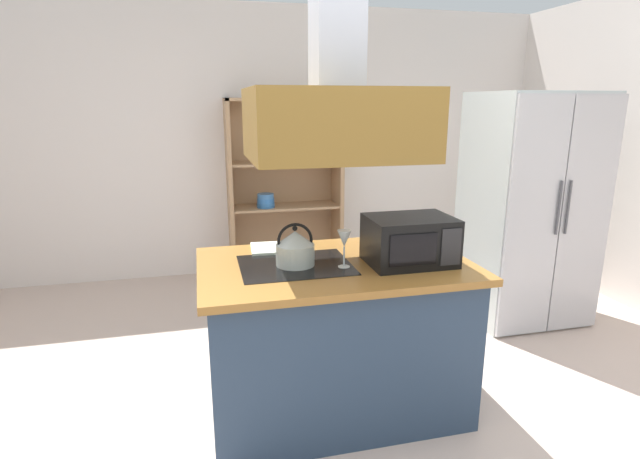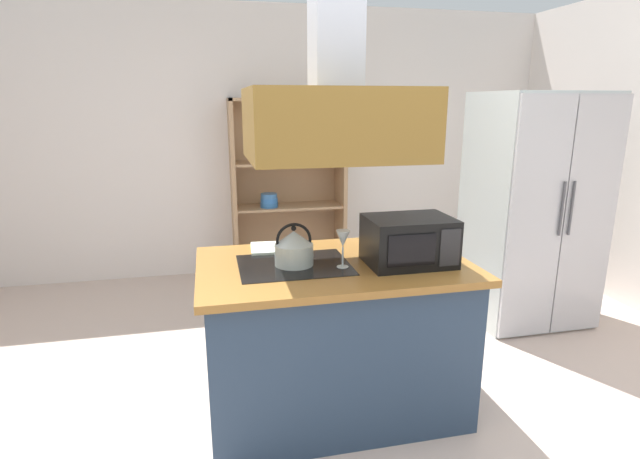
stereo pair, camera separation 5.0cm
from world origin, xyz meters
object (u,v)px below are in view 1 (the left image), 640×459
(cutting_board, at_px, (280,248))
(microwave, at_px, (410,240))
(dish_cabinet, at_px, (284,199))
(kettle, at_px, (295,248))
(refrigerator, at_px, (528,209))
(wine_glass_on_counter, at_px, (344,240))

(cutting_board, distance_m, microwave, 0.79)
(dish_cabinet, distance_m, kettle, 2.48)
(refrigerator, bearing_deg, microwave, -146.06)
(cutting_board, relative_size, microwave, 0.74)
(kettle, bearing_deg, refrigerator, 22.95)
(cutting_board, height_order, wine_glass_on_counter, wine_glass_on_counter)
(microwave, bearing_deg, cutting_board, 146.68)
(refrigerator, bearing_deg, dish_cabinet, 138.15)
(dish_cabinet, height_order, kettle, dish_cabinet)
(dish_cabinet, distance_m, cutting_board, 2.17)
(dish_cabinet, relative_size, microwave, 3.92)
(dish_cabinet, bearing_deg, wine_glass_on_counter, -92.43)
(dish_cabinet, height_order, cutting_board, dish_cabinet)
(kettle, relative_size, microwave, 0.51)
(kettle, xyz_separation_m, cutting_board, (-0.03, 0.32, -0.09))
(refrigerator, xyz_separation_m, wine_glass_on_counter, (-1.85, -0.99, 0.13))
(refrigerator, bearing_deg, wine_glass_on_counter, -151.97)
(refrigerator, relative_size, microwave, 4.00)
(cutting_board, xyz_separation_m, microwave, (0.65, -0.43, 0.12))
(refrigerator, relative_size, dish_cabinet, 1.02)
(microwave, relative_size, wine_glass_on_counter, 2.23)
(refrigerator, xyz_separation_m, cutting_board, (-2.13, -0.57, -0.01))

